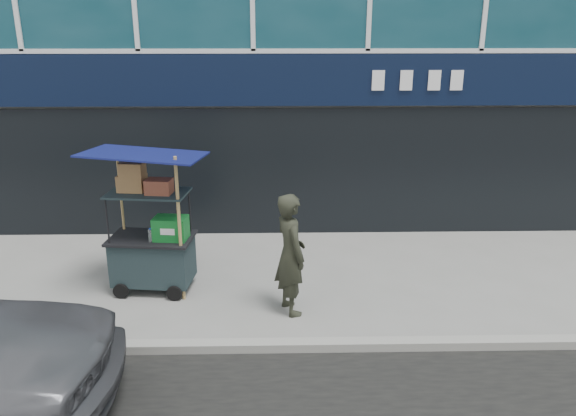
{
  "coord_description": "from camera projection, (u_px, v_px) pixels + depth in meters",
  "views": [
    {
      "loc": [
        0.39,
        -6.27,
        3.88
      ],
      "look_at": [
        0.55,
        1.2,
        1.4
      ],
      "focal_mm": 35.0,
      "sensor_mm": 36.0,
      "label": 1
    }
  ],
  "objects": [
    {
      "name": "vendor_cart",
      "position": [
        153.0,
        242.0,
        8.34
      ],
      "size": [
        1.74,
        1.32,
        2.2
      ],
      "rotation": [
        0.0,
        0.0,
        -0.11
      ],
      "color": "black",
      "rests_on": "ground"
    },
    {
      "name": "ground",
      "position": [
        247.0,
        342.0,
        7.16
      ],
      "size": [
        80.0,
        80.0,
        0.0
      ],
      "primitive_type": "plane",
      "color": "gray",
      "rests_on": "ground"
    },
    {
      "name": "vendor_man",
      "position": [
        290.0,
        254.0,
        7.67
      ],
      "size": [
        0.62,
        0.74,
        1.73
      ],
      "primitive_type": "imported",
      "rotation": [
        0.0,
        0.0,
        1.95
      ],
      "color": "#272A1E",
      "rests_on": "ground"
    },
    {
      "name": "curb",
      "position": [
        246.0,
        346.0,
        6.96
      ],
      "size": [
        80.0,
        0.18,
        0.12
      ],
      "primitive_type": "cube",
      "color": "gray",
      "rests_on": "ground"
    }
  ]
}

